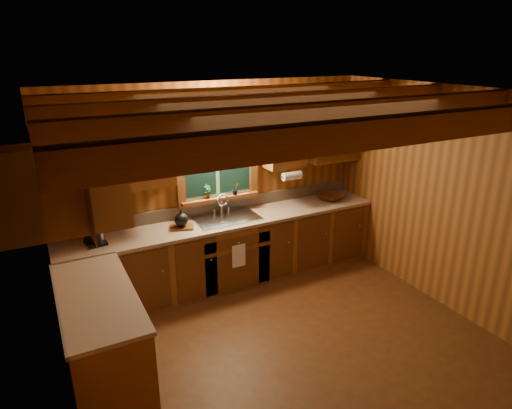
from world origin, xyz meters
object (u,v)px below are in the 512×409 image
Objects in this scene: coffee_maker at (94,228)px; cutting_board at (182,227)px; sink at (227,222)px; wicker_basket at (331,197)px.

coffee_maker reaches higher than cutting_board.
sink is 2.26× the size of wicker_basket.
coffee_maker is at bearing -163.92° from cutting_board.
coffee_maker is 3.25m from wicker_basket.
cutting_board is (-0.61, -0.02, 0.06)m from sink.
sink is at bearing 179.62° from wicker_basket.
sink is 1.64m from wicker_basket.
wicker_basket is at bearing 18.68° from cutting_board.
wicker_basket is at bearing -0.38° from sink.
sink reaches higher than cutting_board.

